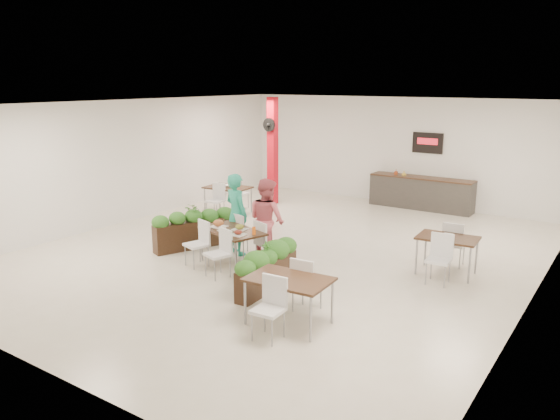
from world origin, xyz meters
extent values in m
plane|color=beige|center=(0.00, 0.00, 0.00)|extent=(12.00, 12.00, 0.00)
cube|color=white|center=(0.00, 6.00, 1.60)|extent=(10.00, 0.10, 3.20)
cube|color=white|center=(0.00, -6.00, 1.60)|extent=(10.00, 0.10, 3.20)
cube|color=white|center=(-5.00, 0.00, 1.60)|extent=(0.10, 12.00, 3.20)
cube|color=white|center=(5.00, 0.00, 1.60)|extent=(0.10, 12.00, 3.20)
cube|color=white|center=(0.00, 0.00, 3.20)|extent=(10.00, 12.00, 0.04)
cube|color=red|center=(-3.00, 3.80, 1.60)|extent=(0.25, 0.25, 3.20)
cylinder|color=black|center=(-3.00, 3.62, 2.40)|extent=(0.40, 0.06, 0.40)
sphere|color=black|center=(-3.00, 3.58, 2.40)|extent=(0.12, 0.12, 0.12)
cube|color=#312F2B|center=(1.00, 5.65, 0.45)|extent=(3.00, 0.60, 0.90)
cube|color=black|center=(1.00, 5.65, 0.92)|extent=(3.00, 0.62, 0.04)
cube|color=black|center=(1.00, 5.96, 1.90)|extent=(0.90, 0.04, 0.60)
cube|color=red|center=(1.00, 5.93, 1.95)|extent=(0.60, 0.02, 0.18)
imported|color=#A7421B|center=(0.20, 5.65, 1.04)|extent=(0.09, 0.09, 0.19)
imported|color=gold|center=(0.45, 5.65, 1.02)|extent=(0.13, 0.13, 0.17)
cube|color=black|center=(-0.41, -1.37, 0.73)|extent=(1.58, 1.19, 0.04)
cylinder|color=gray|center=(-1.12, -1.50, 0.35)|extent=(0.04, 0.04, 0.71)
cylinder|color=gray|center=(0.10, -1.89, 0.35)|extent=(0.04, 0.04, 0.71)
cylinder|color=gray|center=(-0.91, -0.85, 0.35)|extent=(0.04, 0.04, 0.71)
cylinder|color=gray|center=(0.31, -1.24, 0.35)|extent=(0.04, 0.04, 0.71)
cube|color=white|center=(-0.61, -0.68, 0.45)|extent=(0.53, 0.53, 0.05)
cube|color=white|center=(-0.66, -0.86, 0.70)|extent=(0.41, 0.17, 0.45)
cylinder|color=gray|center=(-0.39, -0.57, 0.21)|extent=(0.02, 0.02, 0.43)
cylinder|color=gray|center=(-0.72, -0.47, 0.21)|extent=(0.02, 0.02, 0.43)
cylinder|color=gray|center=(-0.50, -0.89, 0.21)|extent=(0.02, 0.02, 0.43)
cylinder|color=gray|center=(-0.82, -0.79, 0.21)|extent=(0.02, 0.02, 0.43)
cube|color=white|center=(0.16, -0.92, 0.45)|extent=(0.53, 0.53, 0.05)
cube|color=white|center=(0.10, -1.10, 0.70)|extent=(0.41, 0.17, 0.45)
cylinder|color=gray|center=(0.37, -0.81, 0.21)|extent=(0.02, 0.02, 0.43)
cylinder|color=gray|center=(0.05, -0.71, 0.21)|extent=(0.02, 0.02, 0.43)
cylinder|color=gray|center=(0.27, -1.13, 0.21)|extent=(0.02, 0.02, 0.43)
cylinder|color=gray|center=(-0.06, -1.03, 0.21)|extent=(0.02, 0.02, 0.43)
cube|color=white|center=(-0.97, -1.82, 0.45)|extent=(0.53, 0.53, 0.05)
cube|color=white|center=(-0.91, -1.64, 0.70)|extent=(0.41, 0.17, 0.45)
cylinder|color=gray|center=(-1.18, -1.93, 0.21)|extent=(0.02, 0.02, 0.43)
cylinder|color=gray|center=(-0.86, -2.04, 0.21)|extent=(0.02, 0.02, 0.43)
cylinder|color=gray|center=(-1.08, -1.61, 0.21)|extent=(0.02, 0.02, 0.43)
cylinder|color=gray|center=(-0.76, -1.71, 0.21)|extent=(0.02, 0.02, 0.43)
cube|color=white|center=(-0.21, -2.06, 0.45)|extent=(0.53, 0.53, 0.05)
cube|color=white|center=(-0.15, -1.88, 0.70)|extent=(0.41, 0.17, 0.45)
cylinder|color=gray|center=(-0.42, -2.18, 0.21)|extent=(0.02, 0.02, 0.43)
cylinder|color=gray|center=(-0.10, -2.28, 0.21)|extent=(0.02, 0.02, 0.43)
cylinder|color=gray|center=(-0.32, -1.85, 0.21)|extent=(0.02, 0.02, 0.43)
cylinder|color=gray|center=(0.01, -1.95, 0.21)|extent=(0.02, 0.02, 0.43)
cube|color=white|center=(-0.77, -1.36, 0.76)|extent=(0.38, 0.38, 0.01)
ellipsoid|color=#974725|center=(-0.77, -1.36, 0.83)|extent=(0.22, 0.22, 0.13)
cube|color=white|center=(-0.28, -1.29, 0.76)|extent=(0.33, 0.33, 0.01)
ellipsoid|color=orange|center=(-0.28, -1.29, 0.82)|extent=(0.18, 0.18, 0.11)
cube|color=white|center=(-0.06, -1.61, 0.76)|extent=(0.33, 0.33, 0.01)
ellipsoid|color=#541B10|center=(-0.06, -1.61, 0.81)|extent=(0.16, 0.16, 0.10)
cube|color=white|center=(-0.51, -1.53, 0.76)|extent=(0.23, 0.23, 0.01)
ellipsoid|color=white|center=(-0.51, -1.53, 0.80)|extent=(0.12, 0.12, 0.07)
cylinder|color=orange|center=(0.16, -1.40, 0.82)|extent=(0.07, 0.07, 0.15)
imported|color=brown|center=(-0.90, -1.11, 0.80)|extent=(0.12, 0.12, 0.10)
imported|color=teal|center=(-0.81, -0.72, 0.88)|extent=(0.74, 0.60, 1.77)
imported|color=#D8606C|center=(-0.01, -0.72, 0.87)|extent=(1.01, 0.89, 1.75)
cube|color=black|center=(-1.87, -0.92, 0.31)|extent=(0.99, 1.85, 0.62)
ellipsoid|color=#175016|center=(-2.17, -1.65, 0.74)|extent=(0.40, 0.40, 0.32)
ellipsoid|color=#175016|center=(-2.02, -1.28, 0.74)|extent=(0.40, 0.40, 0.32)
ellipsoid|color=#175016|center=(-1.87, -0.92, 0.74)|extent=(0.40, 0.40, 0.32)
ellipsoid|color=#175016|center=(-1.73, -0.55, 0.74)|extent=(0.40, 0.40, 0.32)
ellipsoid|color=#175016|center=(-1.58, -0.19, 0.74)|extent=(0.40, 0.40, 0.32)
imported|color=#175016|center=(-1.87, -0.92, 0.83)|extent=(0.36, 0.32, 0.40)
cube|color=black|center=(0.96, -2.08, 0.27)|extent=(0.36, 1.66, 0.55)
ellipsoid|color=#175016|center=(0.99, -2.76, 0.67)|extent=(0.40, 0.40, 0.32)
ellipsoid|color=#175016|center=(0.98, -2.42, 0.67)|extent=(0.40, 0.40, 0.32)
ellipsoid|color=#175016|center=(0.96, -2.08, 0.67)|extent=(0.40, 0.40, 0.32)
ellipsoid|color=#175016|center=(0.94, -1.75, 0.67)|extent=(0.40, 0.40, 0.32)
ellipsoid|color=#175016|center=(0.93, -1.41, 0.67)|extent=(0.40, 0.40, 0.32)
imported|color=#175016|center=(0.96, -2.08, 0.73)|extent=(0.20, 0.20, 0.36)
cube|color=black|center=(-3.36, 2.10, 0.73)|extent=(1.29, 0.90, 0.04)
cylinder|color=gray|center=(-3.90, 1.71, 0.35)|extent=(0.04, 0.04, 0.71)
cylinder|color=gray|center=(-2.78, 1.78, 0.35)|extent=(0.04, 0.04, 0.71)
cylinder|color=gray|center=(-3.94, 2.41, 0.35)|extent=(0.04, 0.04, 0.71)
cylinder|color=gray|center=(-2.83, 2.48, 0.35)|extent=(0.04, 0.04, 0.71)
cube|color=white|center=(-3.40, 2.70, 0.45)|extent=(0.45, 0.45, 0.05)
cube|color=white|center=(-3.39, 2.51, 0.70)|extent=(0.42, 0.07, 0.45)
cylinder|color=gray|center=(-3.24, 2.88, 0.21)|extent=(0.02, 0.02, 0.43)
cylinder|color=gray|center=(-3.58, 2.86, 0.21)|extent=(0.02, 0.02, 0.43)
cylinder|color=gray|center=(-3.22, 2.54, 0.21)|extent=(0.02, 0.02, 0.43)
cylinder|color=gray|center=(-3.56, 2.52, 0.21)|extent=(0.02, 0.02, 0.43)
cube|color=white|center=(-3.32, 1.50, 0.45)|extent=(0.45, 0.45, 0.05)
cube|color=white|center=(-3.34, 1.69, 0.70)|extent=(0.42, 0.07, 0.45)
cylinder|color=gray|center=(-3.48, 1.32, 0.21)|extent=(0.02, 0.02, 0.43)
cylinder|color=gray|center=(-3.14, 1.34, 0.21)|extent=(0.02, 0.02, 0.43)
cylinder|color=gray|center=(-3.50, 1.66, 0.21)|extent=(0.02, 0.02, 0.43)
cylinder|color=gray|center=(-3.17, 1.68, 0.21)|extent=(0.02, 0.02, 0.43)
imported|color=white|center=(-3.36, 2.10, 0.78)|extent=(0.22, 0.22, 0.05)
cube|color=black|center=(3.36, 0.55, 0.73)|extent=(1.16, 0.81, 0.04)
cylinder|color=gray|center=(2.89, 0.20, 0.35)|extent=(0.04, 0.04, 0.71)
cylinder|color=gray|center=(3.88, 0.27, 0.35)|extent=(0.04, 0.04, 0.71)
cylinder|color=gray|center=(2.85, 0.83, 0.35)|extent=(0.04, 0.04, 0.71)
cylinder|color=gray|center=(3.84, 0.89, 0.35)|extent=(0.04, 0.04, 0.71)
cube|color=white|center=(3.33, 1.15, 0.45)|extent=(0.45, 0.45, 0.05)
cube|color=white|center=(3.34, 0.96, 0.70)|extent=(0.42, 0.07, 0.45)
cylinder|color=gray|center=(3.49, 1.33, 0.21)|extent=(0.02, 0.02, 0.43)
cylinder|color=gray|center=(3.15, 1.31, 0.21)|extent=(0.02, 0.02, 0.43)
cylinder|color=gray|center=(3.51, 0.99, 0.21)|extent=(0.02, 0.02, 0.43)
cylinder|color=gray|center=(3.17, 0.97, 0.21)|extent=(0.02, 0.02, 0.43)
cube|color=white|center=(3.40, -0.05, 0.45)|extent=(0.45, 0.45, 0.05)
cube|color=white|center=(3.39, 0.14, 0.70)|extent=(0.42, 0.07, 0.45)
cylinder|color=gray|center=(3.24, -0.23, 0.21)|extent=(0.02, 0.02, 0.43)
cylinder|color=gray|center=(3.58, -0.21, 0.21)|extent=(0.02, 0.02, 0.43)
cylinder|color=gray|center=(3.22, 0.11, 0.21)|extent=(0.02, 0.02, 0.43)
cylinder|color=gray|center=(3.56, 0.13, 0.21)|extent=(0.02, 0.02, 0.43)
imported|color=white|center=(3.36, 0.55, 0.78)|extent=(0.22, 0.22, 0.05)
cube|color=black|center=(2.05, -3.04, 0.73)|extent=(1.30, 0.91, 0.04)
cylinder|color=gray|center=(1.50, -3.43, 0.35)|extent=(0.04, 0.04, 0.71)
cylinder|color=gray|center=(2.64, -3.37, 0.35)|extent=(0.04, 0.04, 0.71)
cylinder|color=gray|center=(1.46, -2.71, 0.35)|extent=(0.04, 0.04, 0.71)
cylinder|color=gray|center=(2.60, -2.65, 0.35)|extent=(0.04, 0.04, 0.71)
cube|color=white|center=(2.02, -2.44, 0.45)|extent=(0.44, 0.44, 0.05)
cube|color=white|center=(2.03, -2.63, 0.70)|extent=(0.42, 0.06, 0.45)
cylinder|color=gray|center=(2.18, -2.26, 0.21)|extent=(0.02, 0.02, 0.43)
cylinder|color=gray|center=(1.84, -2.28, 0.21)|extent=(0.02, 0.02, 0.43)
cylinder|color=gray|center=(2.20, -2.60, 0.21)|extent=(0.02, 0.02, 0.43)
cylinder|color=gray|center=(1.86, -2.62, 0.21)|extent=(0.02, 0.02, 0.43)
cube|color=white|center=(2.09, -3.64, 0.45)|extent=(0.44, 0.44, 0.05)
cube|color=white|center=(2.07, -3.45, 0.70)|extent=(0.42, 0.06, 0.45)
cylinder|color=gray|center=(1.93, -3.82, 0.21)|extent=(0.02, 0.02, 0.43)
cylinder|color=gray|center=(2.26, -3.80, 0.21)|extent=(0.02, 0.02, 0.43)
cylinder|color=gray|center=(1.91, -3.48, 0.21)|extent=(0.02, 0.02, 0.43)
cylinder|color=gray|center=(2.25, -3.46, 0.21)|extent=(0.02, 0.02, 0.43)
camera|label=1|loc=(6.32, -9.61, 3.70)|focal=35.00mm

